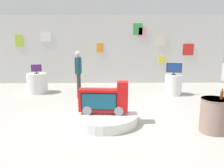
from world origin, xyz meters
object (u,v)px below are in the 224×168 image
object	(u,v)px
novelty_firetruck_tv	(104,100)
display_pedestal_left_rear	(173,85)
display_pedestal_center_rear	(37,83)
tv_on_left_rear	(174,68)
main_display_pedestal	(104,118)
bottle_on_side_table	(222,95)
shopper_browsing_near_truck	(78,70)
tv_on_center_rear	(36,69)
side_table_round	(214,115)

from	to	relation	value
novelty_firetruck_tv	display_pedestal_left_rear	size ratio (longest dim) A/B	1.59
display_pedestal_center_rear	tv_on_left_rear	bearing A→B (deg)	-4.56
main_display_pedestal	bottle_on_side_table	distance (m)	2.80
main_display_pedestal	tv_on_left_rear	distance (m)	4.00
tv_on_left_rear	shopper_browsing_near_truck	distance (m)	3.57
main_display_pedestal	tv_on_center_rear	xyz separation A→B (m)	(-2.69, 3.32, 0.85)
tv_on_center_rear	side_table_round	bearing A→B (deg)	-37.34
novelty_firetruck_tv	shopper_browsing_near_truck	distance (m)	2.77
display_pedestal_left_rear	display_pedestal_center_rear	size ratio (longest dim) A/B	0.99
bottle_on_side_table	shopper_browsing_near_truck	distance (m)	4.80
novelty_firetruck_tv	side_table_round	distance (m)	2.56
novelty_firetruck_tv	display_pedestal_left_rear	world-z (taller)	novelty_firetruck_tv
bottle_on_side_table	side_table_round	bearing A→B (deg)	163.45
main_display_pedestal	tv_on_center_rear	size ratio (longest dim) A/B	4.42
novelty_firetruck_tv	tv_on_center_rear	world-z (taller)	tv_on_center_rear
novelty_firetruck_tv	bottle_on_side_table	size ratio (longest dim) A/B	5.34
display_pedestal_center_rear	bottle_on_side_table	size ratio (longest dim) A/B	3.39
display_pedestal_center_rear	shopper_browsing_near_truck	size ratio (longest dim) A/B	0.46
shopper_browsing_near_truck	side_table_round	bearing A→B (deg)	-42.89
display_pedestal_left_rear	shopper_browsing_near_truck	xyz separation A→B (m)	(-3.56, -0.35, 0.60)
display_pedestal_center_rear	bottle_on_side_table	xyz separation A→B (m)	(5.30, -4.00, 0.48)
novelty_firetruck_tv	shopper_browsing_near_truck	size ratio (longest dim) A/B	0.73
side_table_round	display_pedestal_center_rear	bearing A→B (deg)	142.63
display_pedestal_center_rear	side_table_round	bearing A→B (deg)	-37.37
display_pedestal_left_rear	display_pedestal_center_rear	world-z (taller)	same
tv_on_center_rear	shopper_browsing_near_truck	size ratio (longest dim) A/B	0.23
tv_on_left_rear	side_table_round	xyz separation A→B (m)	(-0.12, -3.54, -0.62)
novelty_firetruck_tv	display_pedestal_left_rear	bearing A→B (deg)	48.35
side_table_round	tv_on_center_rear	bearing A→B (deg)	142.66
display_pedestal_left_rear	side_table_round	size ratio (longest dim) A/B	1.00
display_pedestal_left_rear	shopper_browsing_near_truck	world-z (taller)	shopper_browsing_near_truck
tv_on_center_rear	novelty_firetruck_tv	bearing A→B (deg)	-50.73
main_display_pedestal	tv_on_center_rear	distance (m)	4.36
main_display_pedestal	bottle_on_side_table	size ratio (longest dim) A/B	7.45
shopper_browsing_near_truck	display_pedestal_center_rear	bearing A→B (deg)	156.31
main_display_pedestal	side_table_round	xyz separation A→B (m)	(2.49, -0.64, 0.28)
main_display_pedestal	shopper_browsing_near_truck	distance (m)	2.86
tv_on_left_rear	display_pedestal_center_rear	size ratio (longest dim) A/B	0.71
shopper_browsing_near_truck	tv_on_center_rear	bearing A→B (deg)	156.43
main_display_pedestal	display_pedestal_left_rear	bearing A→B (deg)	48.01
main_display_pedestal	novelty_firetruck_tv	distance (m)	0.46
display_pedestal_left_rear	display_pedestal_center_rear	xyz separation A→B (m)	(-5.31, 0.42, 0.00)
display_pedestal_center_rear	tv_on_center_rear	world-z (taller)	tv_on_center_rear
display_pedestal_left_rear	bottle_on_side_table	distance (m)	3.61
display_pedestal_left_rear	tv_on_center_rear	size ratio (longest dim) A/B	1.99
tv_on_center_rear	shopper_browsing_near_truck	bearing A→B (deg)	-23.57
bottle_on_side_table	tv_on_center_rear	bearing A→B (deg)	143.03
main_display_pedestal	side_table_round	size ratio (longest dim) A/B	2.22
bottle_on_side_table	novelty_firetruck_tv	bearing A→B (deg)	165.53
novelty_firetruck_tv	side_table_round	bearing A→B (deg)	-14.37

